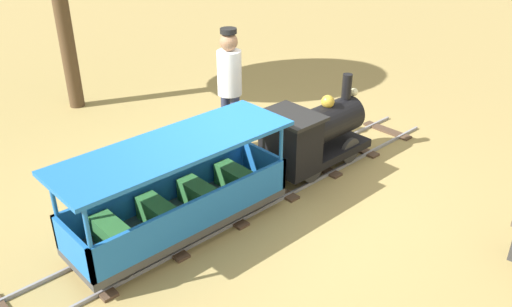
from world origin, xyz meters
The scene contains 5 objects.
ground_plane centered at (0.00, 0.00, 0.00)m, with size 60.00×60.00×0.00m, color #A38C51.
track centered at (0.00, -0.15, 0.02)m, with size 0.72×6.05×0.04m.
locomotive centered at (0.00, 0.88, 0.48)m, with size 0.68×1.45×1.05m.
passenger_car centered at (0.00, -1.05, 0.42)m, with size 0.78×2.35×0.97m.
conductor_person centered at (-1.04, 0.48, 0.96)m, with size 0.30×0.30×1.62m.
Camera 1 is at (3.66, -3.44, 3.17)m, focal length 36.84 mm.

